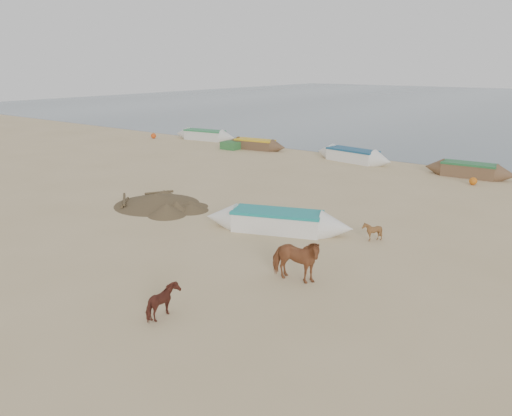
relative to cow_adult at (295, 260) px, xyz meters
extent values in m
plane|color=tan|center=(-3.90, -0.88, -0.73)|extent=(140.00, 140.00, 0.00)
imported|color=brown|center=(0.00, 0.00, 0.00)|extent=(1.83, 1.06, 1.46)
imported|color=brown|center=(0.34, 4.95, -0.35)|extent=(0.79, 0.73, 0.76)
imported|color=#58271C|center=(-1.52, -4.11, -0.27)|extent=(1.14, 1.18, 0.91)
cone|color=brown|center=(-10.19, 3.45, -0.45)|extent=(4.70, 4.70, 0.55)
cube|color=#2E6833|center=(-17.79, 18.18, -0.43)|extent=(1.40, 1.20, 0.60)
sphere|color=#C05E12|center=(0.98, 17.02, -0.51)|extent=(0.44, 0.44, 0.44)
cube|color=gray|center=(-9.59, 21.31, -0.45)|extent=(1.20, 1.10, 0.56)
sphere|color=#C54412|center=(-27.27, 18.43, -0.49)|extent=(0.48, 0.48, 0.48)
camera|label=1|loc=(7.76, -12.28, 5.88)|focal=35.00mm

